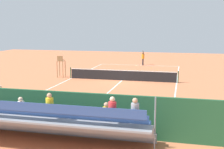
{
  "coord_description": "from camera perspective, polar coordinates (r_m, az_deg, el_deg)",
  "views": [
    {
      "loc": [
        -5.48,
        26.71,
        5.07
      ],
      "look_at": [
        0.0,
        4.0,
        1.2
      ],
      "focal_mm": 47.64,
      "sensor_mm": 36.0,
      "label": 1
    }
  ],
  "objects": [
    {
      "name": "backdrop_wall",
      "position": [
        14.43,
        -9.42,
        -7.11
      ],
      "size": [
        18.0,
        0.16,
        2.0
      ],
      "primitive_type": "cube",
      "color": "#235633",
      "rests_on": "ground"
    },
    {
      "name": "tennis_ball_near",
      "position": [
        35.47,
        7.6,
        1.16
      ],
      "size": [
        0.07,
        0.07,
        0.07
      ],
      "primitive_type": "sphere",
      "color": "#CCDB33",
      "rests_on": "ground"
    },
    {
      "name": "tennis_ball_far",
      "position": [
        34.38,
        8.69,
        0.87
      ],
      "size": [
        0.07,
        0.07,
        0.07
      ],
      "primitive_type": "sphere",
      "color": "#CCDB33",
      "rests_on": "ground"
    },
    {
      "name": "court_line_markings",
      "position": [
        27.77,
        1.95,
        -1.11
      ],
      "size": [
        10.1,
        22.2,
        0.01
      ],
      "color": "white",
      "rests_on": "ground"
    },
    {
      "name": "tennis_player",
      "position": [
        38.34,
        5.96,
        3.29
      ],
      "size": [
        0.45,
        0.56,
        1.93
      ],
      "color": "black",
      "rests_on": "ground"
    },
    {
      "name": "ground_plane",
      "position": [
        27.73,
        1.94,
        -1.13
      ],
      "size": [
        60.0,
        60.0,
        0.0
      ],
      "primitive_type": "plane",
      "color": "#CC7047"
    },
    {
      "name": "courtside_bench",
      "position": [
        14.33,
        4.48,
        -8.97
      ],
      "size": [
        1.8,
        0.4,
        0.93
      ],
      "color": "#234C2D",
      "rests_on": "ground"
    },
    {
      "name": "tennis_racket",
      "position": [
        38.03,
        4.65,
        1.74
      ],
      "size": [
        0.53,
        0.5,
        0.03
      ],
      "color": "black",
      "rests_on": "ground"
    },
    {
      "name": "tennis_net",
      "position": [
        27.65,
        1.94,
        -0.11
      ],
      "size": [
        10.3,
        0.1,
        1.07
      ],
      "color": "black",
      "rests_on": "ground"
    },
    {
      "name": "umpire_chair",
      "position": [
        29.61,
        -9.79,
        1.98
      ],
      "size": [
        0.67,
        0.67,
        2.14
      ],
      "color": "olive",
      "rests_on": "ground"
    },
    {
      "name": "equipment_bag",
      "position": [
        14.8,
        -3.94,
        -9.91
      ],
      "size": [
        0.9,
        0.36,
        0.36
      ],
      "primitive_type": "cube",
      "color": "#334C8C",
      "rests_on": "ground"
    },
    {
      "name": "bleacher_stand",
      "position": [
        13.24,
        -11.74,
        -8.88
      ],
      "size": [
        9.06,
        2.4,
        2.48
      ],
      "color": "gray",
      "rests_on": "ground"
    }
  ]
}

